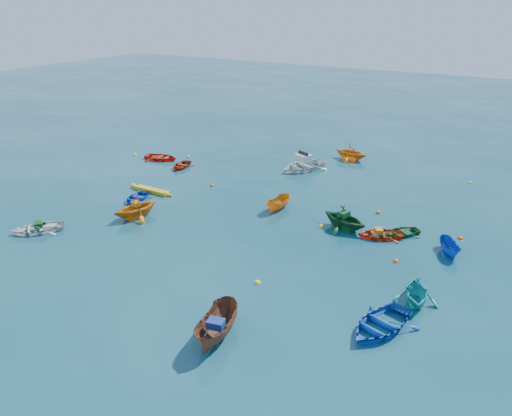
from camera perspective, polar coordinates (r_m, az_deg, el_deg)
The scene contains 32 objects.
ground at distance 30.76m, azimuth -4.72°, elevation -3.84°, with size 160.00×160.00×0.00m, color #093445.
dinghy_blue_sw at distance 37.83m, azimuth -13.53°, elevation 0.88°, with size 1.91×2.66×0.55m, color #0F3ABF.
dinghy_white_near at distance 34.86m, azimuth -23.66°, elevation -2.46°, with size 2.25×3.15×0.65m, color silver.
sampan_brown_mid at distance 22.79m, azimuth -4.39°, elevation -14.56°, with size 1.33×3.52×1.36m, color brown.
dinghy_blue_se at distance 23.89m, azimuth 13.94°, elevation -13.27°, with size 2.66×3.72×0.77m, color #0E48B2.
dinghy_orange_w at distance 34.93m, azimuth -13.50°, elevation -1.02°, with size 2.74×3.18×1.67m, color orange.
dinghy_green_e at distance 32.84m, azimuth 16.19°, elevation -2.92°, with size 1.78×2.49×0.52m, color #14561A.
dinghy_cyan_se at distance 26.21m, azimuth 17.68°, elevation -10.17°, with size 2.26×2.62×1.38m, color #1AA6A7.
dinghy_red_nw at distance 46.89m, azimuth -10.78°, elevation 5.45°, with size 2.25×3.15×0.65m, color red.
sampan_orange_n at distance 35.24m, azimuth 2.54°, elevation -0.14°, with size 0.98×2.60×1.01m, color orange.
dinghy_green_n at distance 32.81m, azimuth 10.00°, elevation -2.34°, with size 2.72×3.16×1.66m, color #114C24.
dinghy_red_ne at distance 32.16m, azimuth 13.95°, elevation -3.24°, with size 2.01×2.82×0.58m, color red.
sampan_blue_far at distance 31.43m, azimuth 21.18°, elevation -4.84°, with size 0.87×2.31×0.89m, color #0E40B3.
dinghy_red_far at distance 44.40m, azimuth -8.55°, elevation 4.60°, with size 1.91×2.67×0.55m, color #9C2B0D.
dinghy_orange_far at distance 46.94m, azimuth 10.75°, elevation 5.47°, with size 2.66×3.09×1.62m, color orange.
kayak_yellow at distance 39.10m, azimuth -11.76°, elevation 1.78°, with size 0.55×3.72×0.37m, color gold, non-canonical shape.
motorboat_white at distance 43.61m, azimuth 5.37°, elevation 4.42°, with size 3.11×4.35×1.50m, color silver.
tarp_green_a at distance 34.67m, azimuth -23.62°, elevation -1.73°, with size 0.63×0.47×0.30m, color #104315.
tarp_blue_a at distance 22.17m, azimuth -4.61°, elevation -13.03°, with size 0.72×0.55×0.35m, color navy.
tarp_orange_a at distance 34.58m, azimuth -13.58°, elevation 0.48°, with size 0.59×0.44×0.28m, color orange.
tarp_green_b at distance 32.45m, azimuth 9.98°, elevation -0.68°, with size 0.71×0.54×0.35m, color #114721.
tarp_orange_b at distance 31.95m, azimuth 13.85°, elevation -2.54°, with size 0.58×0.44×0.28m, color #C27713.
buoy_or_a at distance 35.52m, azimuth -22.69°, elevation -1.83°, with size 0.36×0.36×0.36m, color #FB640D.
buoy_ye_a at distance 26.46m, azimuth 0.17°, elevation -8.59°, with size 0.34×0.34×0.34m, color yellow.
buoy_or_b at distance 29.52m, azimuth 15.66°, elevation -5.93°, with size 0.33×0.33×0.33m, color #E65A0C.
buoy_ye_b at distance 48.72m, azimuth -13.67°, elevation 5.87°, with size 0.35×0.35×0.35m, color yellow.
buoy_or_c at distance 39.72m, azimuth -5.05°, elevation 2.53°, with size 0.36×0.36×0.36m, color #D7590B.
buoy_ye_c at distance 32.84m, azimuth 7.46°, elevation -2.14°, with size 0.38×0.38×0.38m, color yellow.
buoy_or_d at distance 33.51m, azimuth 22.30°, elevation -3.26°, with size 0.34×0.34×0.34m, color orange.
buoy_ye_d at distance 47.14m, azimuth -7.75°, elevation 5.75°, with size 0.34×0.34×0.34m, color gold.
buoy_or_e at distance 35.60m, azimuth 13.78°, elevation -0.58°, with size 0.36×0.36×0.36m, color #E24A0C.
buoy_ye_e at distance 43.76m, azimuth 23.30°, elevation 2.65°, with size 0.31×0.31×0.31m, color yellow.
Camera 1 is at (15.99, -22.30, 13.90)m, focal length 35.00 mm.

